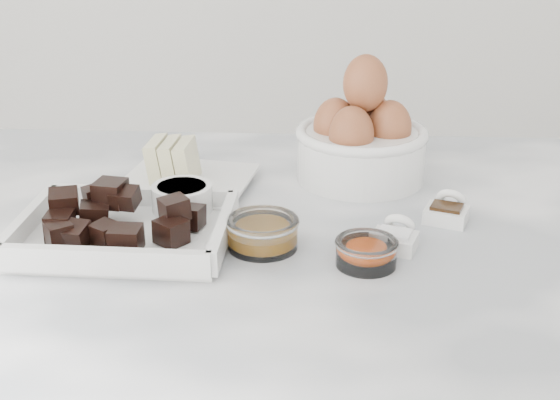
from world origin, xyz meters
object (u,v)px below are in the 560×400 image
Objects in this scene: sugar_ramekin at (182,201)px; egg_bowl at (361,140)px; vanilla_spoon at (447,210)px; salt_spoon at (395,237)px; honey_bowl at (263,232)px; zest_bowl at (366,251)px; chocolate_dish at (124,223)px; butter_plate at (182,175)px.

sugar_ramekin is 0.41× the size of egg_bowl.
vanilla_spoon is 1.02× the size of salt_spoon.
honey_bowl is 1.17× the size of vanilla_spoon.
salt_spoon is at bearing 3.59° from honey_bowl.
chocolate_dish is at bearing 171.73° from zest_bowl.
vanilla_spoon is (0.32, 0.01, -0.01)m from sugar_ramekin.
butter_plate is at bearing -166.60° from egg_bowl.
honey_bowl is 1.20× the size of salt_spoon.
sugar_ramekin reaches higher than salt_spoon.
butter_plate is 0.31m from salt_spoon.
egg_bowl is at bearing 98.27° from salt_spoon.
honey_bowl is (-0.12, -0.22, -0.04)m from egg_bowl.
vanilla_spoon is at bearing 49.83° from zest_bowl.
zest_bowl is 0.06m from salt_spoon.
salt_spoon is (0.15, 0.01, -0.01)m from honey_bowl.
vanilla_spoon is 0.10m from salt_spoon.
egg_bowl reaches higher than honey_bowl.
zest_bowl is (-0.00, -0.26, -0.04)m from egg_bowl.
chocolate_dish is 0.09m from sugar_ramekin.
egg_bowl reaches higher than chocolate_dish.
egg_bowl is 2.61× the size of zest_bowl.
butter_plate is (0.04, 0.16, -0.00)m from chocolate_dish.
chocolate_dish is at bearing -178.74° from salt_spoon.
sugar_ramekin is at bearing 144.61° from honey_bowl.
sugar_ramekin is at bearing 165.80° from salt_spoon.
vanilla_spoon is at bearing -53.46° from egg_bowl.
chocolate_dish is at bearing -141.51° from egg_bowl.
chocolate_dish is 1.34× the size of egg_bowl.
butter_plate reaches higher than vanilla_spoon.
butter_plate is 2.76× the size of zest_bowl.
egg_bowl is 2.59× the size of salt_spoon.
salt_spoon is (-0.07, -0.08, -0.00)m from vanilla_spoon.
egg_bowl reaches higher than salt_spoon.
sugar_ramekin is 0.26m from salt_spoon.
butter_plate reaches higher than honey_bowl.
egg_bowl is at bearing 89.06° from zest_bowl.
sugar_ramekin is 1.05× the size of salt_spoon.
egg_bowl is at bearing 38.49° from chocolate_dish.
egg_bowl reaches higher than zest_bowl.
vanilla_spoon reaches higher than zest_bowl.
egg_bowl reaches higher than vanilla_spoon.
chocolate_dish is at bearing -127.30° from sugar_ramekin.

